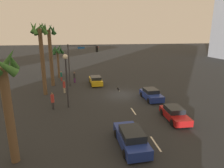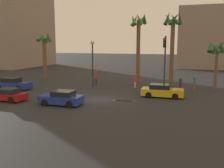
% 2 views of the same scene
% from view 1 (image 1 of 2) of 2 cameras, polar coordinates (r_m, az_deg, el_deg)
% --- Properties ---
extents(ground_plane, '(220.00, 220.00, 0.00)m').
position_cam_1_polar(ground_plane, '(27.04, 2.95, -3.15)').
color(ground_plane, '#232628').
extents(lane_stripe_1, '(2.17, 0.14, 0.01)m').
position_cam_1_polar(lane_stripe_1, '(16.23, 12.71, -16.74)').
color(lane_stripe_1, silver).
rests_on(lane_stripe_1, ground_plane).
extents(lane_stripe_2, '(1.93, 0.14, 0.01)m').
position_cam_1_polar(lane_stripe_2, '(21.68, 6.30, -7.96)').
color(lane_stripe_2, silver).
rests_on(lane_stripe_2, ground_plane).
extents(lane_stripe_3, '(2.16, 0.14, 0.01)m').
position_cam_1_polar(lane_stripe_3, '(29.58, 1.83, -1.51)').
color(lane_stripe_3, silver).
rests_on(lane_stripe_3, ground_plane).
extents(lane_stripe_4, '(1.81, 0.14, 0.01)m').
position_cam_1_polar(lane_stripe_4, '(29.62, 1.81, -1.49)').
color(lane_stripe_4, silver).
rests_on(lane_stripe_4, ground_plane).
extents(car_0, '(4.07, 2.07, 1.35)m').
position_cam_1_polar(car_0, '(25.57, 11.47, -3.04)').
color(car_0, navy).
rests_on(car_0, ground_plane).
extents(car_1, '(4.52, 2.09, 1.38)m').
position_cam_1_polar(car_1, '(32.28, -4.82, 1.04)').
color(car_1, gold).
rests_on(car_1, ground_plane).
extents(car_3, '(4.11, 1.92, 1.25)m').
position_cam_1_polar(car_3, '(20.43, 17.92, -8.37)').
color(car_3, maroon).
rests_on(car_3, ground_plane).
extents(car_4, '(4.62, 2.02, 1.45)m').
position_cam_1_polar(car_4, '(15.34, 5.64, -15.53)').
color(car_4, navy).
rests_on(car_4, ground_plane).
extents(traffic_signal, '(0.69, 4.86, 6.61)m').
position_cam_1_polar(traffic_signal, '(31.37, -9.79, 7.56)').
color(traffic_signal, '#38383D').
rests_on(traffic_signal, ground_plane).
extents(streetlamp, '(0.56, 0.56, 6.13)m').
position_cam_1_polar(streetlamp, '(21.99, -13.32, 3.77)').
color(streetlamp, '#2D2D33').
rests_on(streetlamp, ground_plane).
extents(pedestrian_0, '(0.53, 0.53, 1.82)m').
position_cam_1_polar(pedestrian_0, '(33.80, -10.97, 2.01)').
color(pedestrian_0, '#59266B').
rests_on(pedestrian_0, ground_plane).
extents(pedestrian_1, '(0.38, 0.38, 1.74)m').
position_cam_1_polar(pedestrian_1, '(35.49, -14.69, 2.36)').
color(pedestrian_1, '#BF3833').
rests_on(pedestrian_1, ground_plane).
extents(pedestrian_2, '(0.47, 0.47, 1.88)m').
position_cam_1_polar(pedestrian_2, '(28.28, -13.88, -0.64)').
color(pedestrian_2, '#B2A58C').
rests_on(pedestrian_2, ground_plane).
extents(pedestrian_3, '(0.52, 0.52, 1.94)m').
position_cam_1_polar(pedestrian_3, '(22.81, -17.09, -4.63)').
color(pedestrian_3, '#333338').
rests_on(pedestrian_3, ground_plane).
extents(palm_tree_0, '(2.48, 2.32, 7.58)m').
position_cam_1_polar(palm_tree_0, '(13.49, -29.05, -1.34)').
color(palm_tree_0, brown).
rests_on(palm_tree_0, ground_plane).
extents(palm_tree_1, '(2.49, 2.51, 9.95)m').
position_cam_1_polar(palm_tree_1, '(31.88, -17.85, 11.08)').
color(palm_tree_1, brown).
rests_on(palm_tree_1, ground_plane).
extents(palm_tree_2, '(2.48, 2.34, 6.36)m').
position_cam_1_polar(palm_tree_2, '(37.43, -15.68, 8.87)').
color(palm_tree_2, brown).
rests_on(palm_tree_2, ground_plane).
extents(palm_tree_3, '(2.48, 2.48, 9.82)m').
position_cam_1_polar(palm_tree_3, '(27.46, -20.22, 10.52)').
color(palm_tree_3, brown).
rests_on(palm_tree_3, ground_plane).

